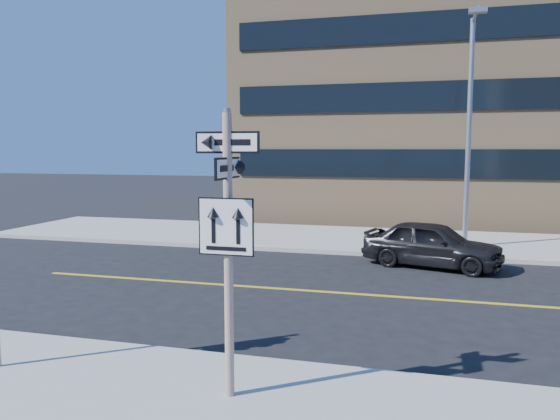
% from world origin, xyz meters
% --- Properties ---
extents(ground, '(120.00, 120.00, 0.00)m').
position_xyz_m(ground, '(0.00, 0.00, 0.00)').
color(ground, black).
rests_on(ground, ground).
extents(sign_pole, '(0.92, 0.92, 4.06)m').
position_xyz_m(sign_pole, '(0.00, -2.51, 2.44)').
color(sign_pole, silver).
rests_on(sign_pole, near_sidewalk).
extents(parked_car_a, '(2.82, 4.55, 1.44)m').
position_xyz_m(parked_car_a, '(2.84, 7.85, 0.72)').
color(parked_car_a, black).
rests_on(parked_car_a, ground).
extents(streetlight_a, '(0.55, 2.25, 8.00)m').
position_xyz_m(streetlight_a, '(4.00, 10.76, 4.76)').
color(streetlight_a, gray).
rests_on(streetlight_a, far_sidewalk).
extents(building_brick, '(18.00, 18.00, 18.00)m').
position_xyz_m(building_brick, '(2.00, 25.00, 9.00)').
color(building_brick, tan).
rests_on(building_brick, ground).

